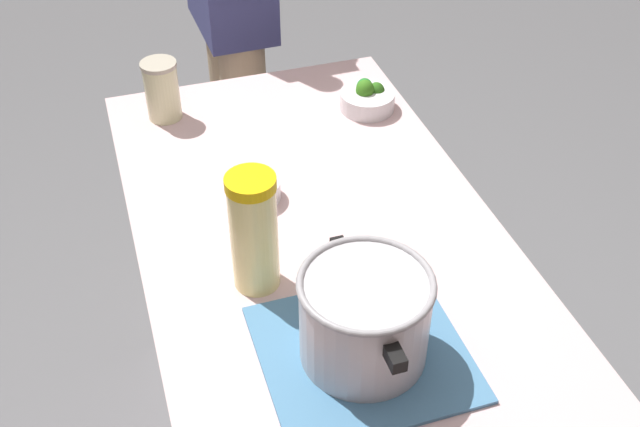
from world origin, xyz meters
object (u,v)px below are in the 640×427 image
(cooking_pot, at_px, (365,316))
(person_cook, at_px, (232,19))
(broccoli_bowl_center, at_px, (367,98))
(broccoli_bowl_front, at_px, (255,188))
(mason_jar, at_px, (162,90))
(lemonade_pitcher, at_px, (254,232))

(cooking_pot, height_order, person_cook, person_cook)
(broccoli_bowl_center, height_order, person_cook, person_cook)
(cooking_pot, xyz_separation_m, broccoli_bowl_front, (0.46, 0.07, -0.06))
(mason_jar, distance_m, broccoli_bowl_front, 0.41)
(cooking_pot, bearing_deg, mason_jar, 13.15)
(person_cook, bearing_deg, mason_jar, 150.62)
(cooking_pot, distance_m, person_cook, 1.34)
(cooking_pot, bearing_deg, broccoli_bowl_center, -21.12)
(broccoli_bowl_center, bearing_deg, person_cook, 18.79)
(person_cook, bearing_deg, broccoli_bowl_front, 170.48)
(broccoli_bowl_center, bearing_deg, mason_jar, 76.84)
(broccoli_bowl_front, relative_size, broccoli_bowl_center, 0.82)
(broccoli_bowl_center, bearing_deg, broccoli_bowl_front, 127.51)
(lemonade_pitcher, xyz_separation_m, broccoli_bowl_center, (0.51, -0.41, -0.09))
(lemonade_pitcher, distance_m, mason_jar, 0.63)
(broccoli_bowl_front, relative_size, person_cook, 0.07)
(mason_jar, bearing_deg, lemonade_pitcher, -173.40)
(broccoli_bowl_front, xyz_separation_m, broccoli_bowl_center, (0.27, -0.35, -0.00))
(broccoli_bowl_center, bearing_deg, cooking_pot, 158.88)
(cooking_pot, bearing_deg, broccoli_bowl_front, 8.32)
(broccoli_bowl_center, relative_size, person_cook, 0.08)
(broccoli_bowl_front, bearing_deg, broccoli_bowl_center, -52.49)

